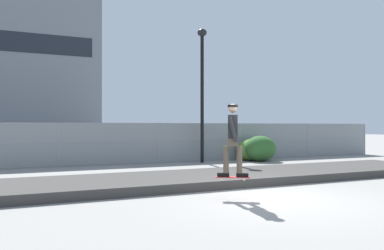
{
  "coord_description": "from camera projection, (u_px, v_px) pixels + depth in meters",
  "views": [
    {
      "loc": [
        -4.94,
        -6.9,
        1.69
      ],
      "look_at": [
        -0.24,
        4.27,
        1.74
      ],
      "focal_mm": 33.2,
      "sensor_mm": 36.0,
      "label": 1
    }
  ],
  "objects": [
    {
      "name": "ground_plane",
      "position": [
        272.0,
        199.0,
        8.27
      ],
      "size": [
        120.0,
        120.0,
        0.0
      ],
      "primitive_type": "plane",
      "color": "gray"
    },
    {
      "name": "gravel_berm",
      "position": [
        217.0,
        177.0,
        10.88
      ],
      "size": [
        16.6,
        2.82,
        0.25
      ],
      "primitive_type": "cube",
      "color": "#3D3A38",
      "rests_on": "ground_plane"
    },
    {
      "name": "skateboard",
      "position": [
        233.0,
        177.0,
        8.24
      ],
      "size": [
        0.8,
        0.56,
        0.07
      ],
      "color": "#B22D2D"
    },
    {
      "name": "skater",
      "position": [
        233.0,
        136.0,
        8.24
      ],
      "size": [
        0.68,
        0.62,
        1.7
      ],
      "color": "black",
      "rests_on": "skateboard"
    },
    {
      "name": "chain_fence",
      "position": [
        158.0,
        143.0,
        16.42
      ],
      "size": [
        26.18,
        0.06,
        1.85
      ],
      "color": "gray",
      "rests_on": "ground_plane"
    },
    {
      "name": "street_lamp",
      "position": [
        202.0,
        78.0,
        16.59
      ],
      "size": [
        0.44,
        0.44,
        6.26
      ],
      "color": "black",
      "rests_on": "ground_plane"
    },
    {
      "name": "parked_car_near",
      "position": [
        23.0,
        144.0,
        17.24
      ],
      "size": [
        4.43,
        2.01,
        1.66
      ],
      "color": "navy",
      "rests_on": "ground_plane"
    },
    {
      "name": "parked_car_mid",
      "position": [
        140.0,
        142.0,
        19.68
      ],
      "size": [
        4.48,
        2.1,
        1.66
      ],
      "color": "black",
      "rests_on": "ground_plane"
    },
    {
      "name": "parked_car_far",
      "position": [
        246.0,
        140.0,
        22.51
      ],
      "size": [
        4.45,
        2.05,
        1.66
      ],
      "color": "#B7BABF",
      "rests_on": "ground_plane"
    },
    {
      "name": "shrub_left",
      "position": [
        250.0,
        150.0,
        17.51
      ],
      "size": [
        1.36,
        1.12,
        1.05
      ],
      "color": "#567A33",
      "rests_on": "ground_plane"
    },
    {
      "name": "shrub_center",
      "position": [
        260.0,
        149.0,
        17.19
      ],
      "size": [
        1.6,
        1.31,
        1.24
      ],
      "color": "#2D5B28",
      "rests_on": "ground_plane"
    },
    {
      "name": "shrub_right",
      "position": [
        258.0,
        149.0,
        18.03
      ],
      "size": [
        1.44,
        1.18,
        1.11
      ],
      "color": "#477F38",
      "rests_on": "ground_plane"
    }
  ]
}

